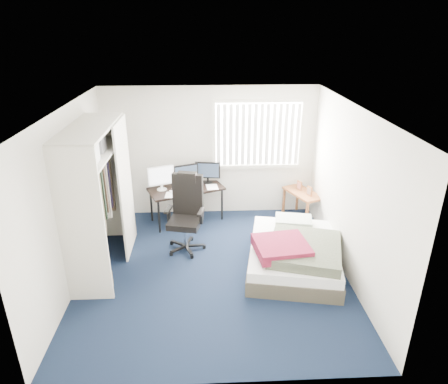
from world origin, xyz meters
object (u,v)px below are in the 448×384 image
office_chair (186,220)px  bed (294,253)px  desk (186,185)px  nightstand (303,195)px

office_chair → bed: bearing=-22.7°
desk → nightstand: desk is taller
office_chair → bed: 1.84m
bed → nightstand: bearing=73.3°
office_chair → bed: (1.68, -0.70, -0.24)m
office_chair → nightstand: 2.38m
office_chair → nightstand: bearing=23.6°
nightstand → office_chair: bearing=-156.4°
desk → nightstand: size_ratio=1.65×
desk → office_chair: (0.04, -1.02, -0.22)m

